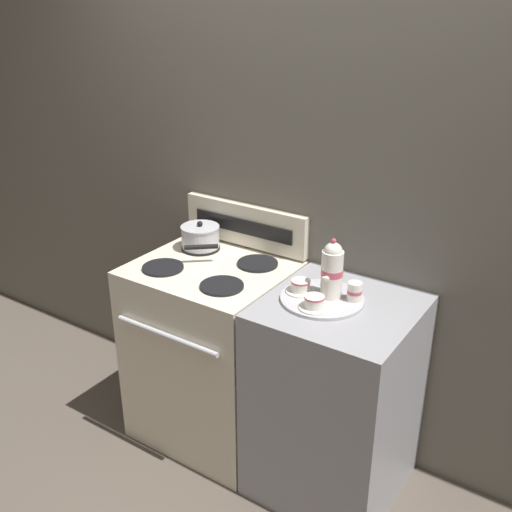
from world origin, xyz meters
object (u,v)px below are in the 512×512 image
serving_tray (322,299)px  stove (213,351)px  teacup_right (301,286)px  teapot (332,270)px  creamer_jug (355,291)px  teacup_left (314,302)px  saucepan (200,237)px

serving_tray → stove: bearing=179.4°
stove → teacup_right: teacup_right is taller
teapot → creamer_jug: 0.13m
teapot → teacup_left: teapot is taller
saucepan → teacup_right: saucepan is taller
stove → teacup_right: (0.48, -0.01, 0.50)m
serving_tray → teacup_right: (-0.10, -0.01, 0.03)m
teacup_right → creamer_jug: bearing=14.4°
stove → teacup_left: teacup_left is taller
teacup_left → teapot: bearing=86.4°
teapot → serving_tray: bearing=-131.0°
teapot → teacup_left: bearing=-93.6°
teacup_right → stove: bearing=178.5°
stove → teapot: size_ratio=3.65×
stove → teapot: (0.60, 0.02, 0.59)m
teapot → creamer_jug: size_ratio=3.22×
teapot → teacup_right: (-0.12, -0.03, -0.09)m
saucepan → teacup_left: 0.80m
serving_tray → teacup_left: bearing=-81.1°
teacup_right → teacup_left: bearing=-38.7°
serving_tray → teacup_left: 0.11m
creamer_jug → teacup_right: bearing=-165.6°
saucepan → creamer_jug: 0.87m
teacup_left → teacup_right: bearing=141.3°
stove → teacup_left: 0.78m
teacup_left → creamer_jug: creamer_jug is taller
serving_tray → teacup_right: 0.11m
creamer_jug → teapot: bearing=-166.8°
saucepan → creamer_jug: (0.86, -0.09, -0.01)m
teacup_left → teacup_right: 0.15m
saucepan → teapot: size_ratio=1.11×
saucepan → stove: bearing=-39.5°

